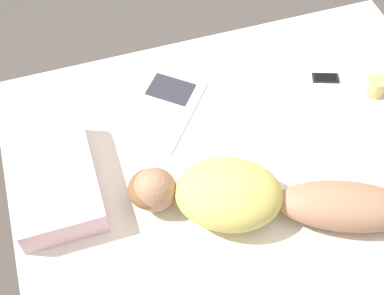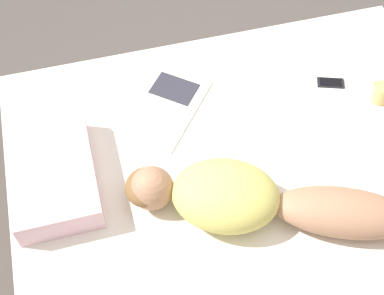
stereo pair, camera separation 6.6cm
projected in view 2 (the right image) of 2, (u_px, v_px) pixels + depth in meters
ground_plane at (239, 215)px, 2.90m from camera, size 12.00×12.00×0.00m
bed at (243, 190)px, 2.67m from camera, size 1.68×2.22×0.55m
person at (251, 200)px, 2.21m from camera, size 0.66×1.19×0.21m
open_magazine at (164, 105)px, 2.63m from camera, size 0.57×0.55×0.01m
coffee_mug at (382, 93)px, 2.61m from camera, size 0.12×0.09×0.10m
cell_phone at (331, 83)px, 2.71m from camera, size 0.11×0.15×0.01m
pillow at (53, 174)px, 2.32m from camera, size 0.56×0.35×0.14m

